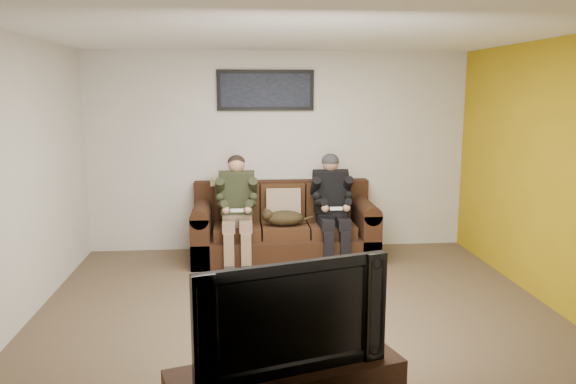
{
  "coord_description": "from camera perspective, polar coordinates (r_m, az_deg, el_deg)",
  "views": [
    {
      "loc": [
        -0.54,
        -5.11,
        2.1
      ],
      "look_at": [
        0.02,
        1.2,
        0.95
      ],
      "focal_mm": 35.0,
      "sensor_mm": 36.0,
      "label": 1
    }
  ],
  "objects": [
    {
      "name": "sofa",
      "position": [
        7.18,
        -0.45,
        -3.79
      ],
      "size": [
        2.28,
        0.98,
        0.93
      ],
      "color": "black",
      "rests_on": "ground"
    },
    {
      "name": "accent_wall_right",
      "position": [
        5.99,
        25.35,
        1.62
      ],
      "size": [
        0.0,
        4.5,
        4.5
      ],
      "primitive_type": "plane",
      "rotation": [
        1.57,
        0.0,
        -1.57
      ],
      "color": "#B29011",
      "rests_on": "ground"
    },
    {
      "name": "wall_right",
      "position": [
        6.0,
        25.43,
        1.62
      ],
      "size": [
        0.0,
        4.5,
        4.5
      ],
      "primitive_type": "plane",
      "rotation": [
        1.57,
        0.0,
        -1.57
      ],
      "color": "beige",
      "rests_on": "ground"
    },
    {
      "name": "throw_blanket",
      "position": [
        7.32,
        -6.04,
        1.07
      ],
      "size": [
        0.47,
        0.23,
        0.08
      ],
      "primitive_type": "cube",
      "color": "#C1B48E",
      "rests_on": "sofa"
    },
    {
      "name": "cat",
      "position": [
        6.9,
        -0.47,
        -2.63
      ],
      "size": [
        0.66,
        0.26,
        0.24
      ],
      "color": "#3F3118",
      "rests_on": "sofa"
    },
    {
      "name": "floor",
      "position": [
        5.55,
        0.89,
        -11.95
      ],
      "size": [
        5.0,
        5.0,
        0.0
      ],
      "primitive_type": "plane",
      "color": "brown",
      "rests_on": "ground"
    },
    {
      "name": "television",
      "position": [
        3.43,
        -0.17,
        -12.09
      ],
      "size": [
        1.19,
        0.5,
        0.69
      ],
      "primitive_type": "imported",
      "rotation": [
        0.0,
        0.0,
        0.3
      ],
      "color": "black",
      "rests_on": "tv_stand"
    },
    {
      "name": "wall_back",
      "position": [
        7.42,
        -0.89,
        4.11
      ],
      "size": [
        5.0,
        0.0,
        5.0
      ],
      "primitive_type": "plane",
      "rotation": [
        1.57,
        0.0,
        0.0
      ],
      "color": "beige",
      "rests_on": "ground"
    },
    {
      "name": "framed_poster",
      "position": [
        7.33,
        -2.3,
        10.29
      ],
      "size": [
        1.25,
        0.05,
        0.52
      ],
      "color": "black",
      "rests_on": "wall_back"
    },
    {
      "name": "person_right",
      "position": [
        6.98,
        4.49,
        -0.93
      ],
      "size": [
        0.51,
        0.86,
        1.32
      ],
      "color": "black",
      "rests_on": "sofa"
    },
    {
      "name": "person_left",
      "position": [
        6.88,
        -5.21,
        -1.13
      ],
      "size": [
        0.51,
        0.87,
        1.31
      ],
      "color": "#886D55",
      "rests_on": "sofa"
    },
    {
      "name": "throw_pillow",
      "position": [
        7.15,
        -0.48,
        -1.29
      ],
      "size": [
        0.44,
        0.21,
        0.43
      ],
      "primitive_type": "cube",
      "rotation": [
        -0.21,
        0.0,
        0.0
      ],
      "color": "#9A7F65",
      "rests_on": "sofa"
    },
    {
      "name": "wall_front",
      "position": [
        3.02,
        5.42,
        -5.18
      ],
      "size": [
        5.0,
        0.0,
        5.0
      ],
      "primitive_type": "plane",
      "rotation": [
        -1.57,
        0.0,
        0.0
      ],
      "color": "beige",
      "rests_on": "ground"
    },
    {
      "name": "ceiling",
      "position": [
        5.16,
        0.97,
        15.84
      ],
      "size": [
        5.0,
        5.0,
        0.0
      ],
      "primitive_type": "plane",
      "rotation": [
        3.14,
        0.0,
        0.0
      ],
      "color": "silver",
      "rests_on": "ground"
    },
    {
      "name": "wall_left",
      "position": [
        5.53,
        -25.79,
        0.93
      ],
      "size": [
        0.0,
        4.5,
        4.5
      ],
      "primitive_type": "plane",
      "rotation": [
        1.57,
        0.0,
        1.57
      ],
      "color": "beige",
      "rests_on": "ground"
    }
  ]
}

